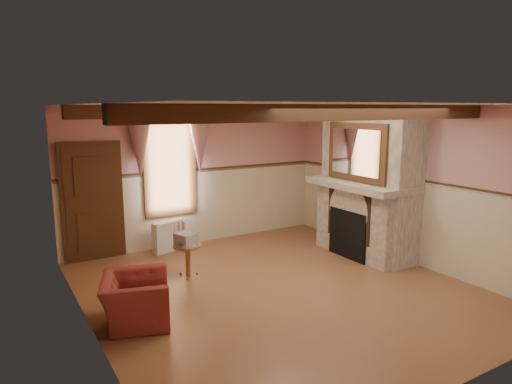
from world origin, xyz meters
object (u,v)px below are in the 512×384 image
side_table (188,261)px  oil_lamp (339,170)px  armchair (136,299)px  mantel_clock (342,172)px  radiator (169,236)px  bowl (362,179)px

side_table → oil_lamp: size_ratio=1.96×
armchair → mantel_clock: 4.74m
radiator → mantel_clock: size_ratio=2.92×
radiator → mantel_clock: mantel_clock is taller
armchair → side_table: (1.22, 1.17, -0.04)m
radiator → bowl: bowl is taller
side_table → bowl: 3.50m
armchair → side_table: 1.69m
side_table → bowl: bowl is taller
side_table → radiator: size_ratio=0.79×
side_table → oil_lamp: 3.48m
radiator → oil_lamp: size_ratio=2.50×
armchair → radiator: 3.01m
bowl → side_table: bearing=169.0°
oil_lamp → mantel_clock: bearing=-90.0°
mantel_clock → oil_lamp: (0.00, 0.07, 0.04)m
side_table → armchair: bearing=-136.1°
armchair → bowl: bearing=-64.7°
bowl → mantel_clock: bearing=90.0°
armchair → mantel_clock: (4.45, 1.11, 1.21)m
side_table → radiator: 1.49m
side_table → radiator: radiator is taller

